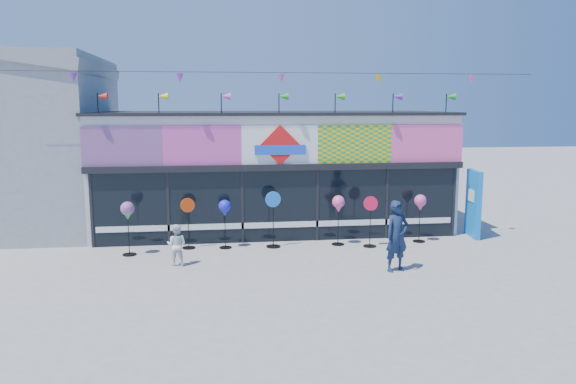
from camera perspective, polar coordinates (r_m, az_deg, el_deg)
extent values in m
plane|color=gray|center=(14.85, 0.75, -8.18)|extent=(80.00, 80.00, 0.00)
cube|color=silver|center=(20.29, -1.67, 2.22)|extent=(12.00, 5.00, 4.00)
cube|color=black|center=(17.90, -0.82, -1.43)|extent=(11.60, 0.12, 2.30)
cube|color=black|center=(17.67, -0.82, 2.54)|extent=(12.00, 0.30, 0.20)
cube|color=white|center=(17.98, -0.81, -3.33)|extent=(11.40, 0.10, 0.18)
cube|color=black|center=(20.15, -1.70, 8.02)|extent=(12.20, 5.20, 0.10)
cube|color=black|center=(18.16, -19.32, -1.79)|extent=(0.08, 0.14, 2.30)
cube|color=black|center=(17.83, -12.07, -1.67)|extent=(0.08, 0.14, 2.30)
cube|color=black|center=(17.79, -4.66, -1.52)|extent=(0.08, 0.14, 2.30)
cube|color=black|center=(18.06, 2.97, -1.34)|extent=(0.08, 0.14, 2.30)
cube|color=black|center=(18.61, 9.95, -1.16)|extent=(0.08, 0.14, 2.30)
cube|color=black|center=(19.42, 16.44, -0.98)|extent=(0.08, 0.14, 2.30)
cube|color=red|center=(17.73, -16.48, 4.46)|extent=(2.40, 0.08, 1.20)
cube|color=#D747A1|center=(17.51, -8.68, 4.68)|extent=(2.40, 0.08, 1.20)
cube|color=white|center=(17.63, -0.83, 4.80)|extent=(2.40, 0.08, 1.20)
cube|color=yellow|center=(18.07, 6.78, 4.84)|extent=(2.40, 0.08, 1.20)
cube|color=#F9539A|center=(18.80, 13.91, 4.80)|extent=(2.40, 0.08, 1.20)
cube|color=red|center=(17.57, -0.81, 4.79)|extent=(1.27, 0.06, 1.27)
cube|color=blue|center=(17.56, -0.80, 4.30)|extent=(1.60, 0.05, 0.30)
cube|color=green|center=(17.95, -13.36, -2.26)|extent=(0.78, 0.03, 0.78)
cube|color=#B827B3|center=(17.80, -8.37, -1.26)|extent=(0.92, 0.03, 0.92)
cube|color=#5C22A1|center=(17.79, -3.35, -0.14)|extent=(0.78, 0.03, 0.78)
cube|color=#CB1350|center=(18.05, 1.63, -1.55)|extent=(0.92, 0.03, 0.92)
cube|color=#F953C1|center=(18.33, 6.48, -0.75)|extent=(0.78, 0.03, 0.78)
cube|color=purple|center=(18.73, 11.15, -0.05)|extent=(0.92, 0.03, 0.92)
cylinder|color=black|center=(18.03, -18.76, 8.41)|extent=(0.03, 0.03, 0.70)
cone|color=red|center=(18.00, -18.36, 9.22)|extent=(0.30, 0.22, 0.22)
cylinder|color=black|center=(17.77, -13.00, 8.65)|extent=(0.03, 0.03, 0.70)
cone|color=yellow|center=(17.76, -12.57, 9.47)|extent=(0.30, 0.22, 0.22)
cylinder|color=black|center=(17.70, -6.79, 8.81)|extent=(0.03, 0.03, 0.70)
cone|color=#E54CB9|center=(17.70, -6.35, 9.63)|extent=(0.30, 0.22, 0.22)
cylinder|color=black|center=(17.81, -0.92, 8.87)|extent=(0.03, 0.03, 0.70)
cone|color=#19A21E|center=(17.83, -0.47, 9.68)|extent=(0.30, 0.22, 0.22)
cylinder|color=black|center=(18.11, 4.81, 8.84)|extent=(0.03, 0.03, 0.70)
cone|color=green|center=(18.14, 5.26, 9.63)|extent=(0.30, 0.22, 0.22)
cylinder|color=black|center=(18.60, 10.61, 8.72)|extent=(0.03, 0.03, 0.70)
cone|color=purple|center=(18.65, 11.04, 9.48)|extent=(0.30, 0.22, 0.22)
cylinder|color=black|center=(19.24, 15.77, 8.55)|extent=(0.03, 0.03, 0.70)
cone|color=#18A01E|center=(19.29, 16.19, 9.27)|extent=(0.30, 0.22, 0.22)
cylinder|color=black|center=(17.19, -0.68, 12.04)|extent=(16.00, 0.01, 0.01)
cone|color=purple|center=(17.51, -20.94, 10.81)|extent=(0.20, 0.20, 0.28)
cone|color=#BD28BE|center=(17.09, -10.92, 11.29)|extent=(0.20, 0.20, 0.28)
cone|color=#DB49AE|center=(17.18, -0.68, 11.44)|extent=(0.20, 0.20, 0.28)
cone|color=yellow|center=(17.79, 9.15, 11.24)|extent=(0.20, 0.20, 0.28)
cone|color=#EB4EA7|center=(18.86, 18.08, 10.78)|extent=(0.20, 0.20, 0.28)
cube|color=blue|center=(19.51, 18.32, -1.14)|extent=(0.29, 1.12, 2.22)
cube|color=white|center=(19.43, 18.12, -0.34)|extent=(0.10, 0.50, 0.39)
cylinder|color=black|center=(17.13, -15.80, -6.13)|extent=(0.40, 0.40, 0.03)
cylinder|color=black|center=(16.98, -15.90, -3.95)|extent=(0.02, 0.02, 1.31)
sphere|color=green|center=(16.84, -16.00, -1.62)|extent=(0.40, 0.40, 0.40)
cone|color=green|center=(16.88, -15.96, -2.46)|extent=(0.20, 0.20, 0.18)
cylinder|color=black|center=(17.51, -10.04, -5.60)|extent=(0.40, 0.40, 0.03)
cylinder|color=black|center=(17.36, -10.10, -3.49)|extent=(0.02, 0.02, 1.29)
cylinder|color=#DC3F0B|center=(17.23, -10.16, -1.33)|extent=(0.43, 0.15, 0.44)
cylinder|color=black|center=(17.39, -6.37, -5.62)|extent=(0.38, 0.38, 0.03)
cylinder|color=black|center=(17.24, -6.40, -3.59)|extent=(0.02, 0.02, 1.23)
sphere|color=#1720C8|center=(17.11, -6.44, -1.42)|extent=(0.38, 0.38, 0.38)
cone|color=#1720C8|center=(17.16, -6.43, -2.20)|extent=(0.19, 0.19, 0.17)
cylinder|color=black|center=(17.41, -1.50, -5.55)|extent=(0.44, 0.44, 0.03)
cylinder|color=black|center=(17.24, -1.51, -3.18)|extent=(0.03, 0.03, 1.44)
cylinder|color=#1B7AE9|center=(17.10, -1.52, -0.74)|extent=(0.48, 0.16, 0.49)
cylinder|color=black|center=(17.75, 5.09, -5.30)|extent=(0.40, 0.40, 0.03)
cylinder|color=black|center=(17.60, 5.12, -3.22)|extent=(0.02, 0.02, 1.29)
sphere|color=#E64C8F|center=(17.47, 5.15, -1.00)|extent=(0.40, 0.40, 0.40)
cone|color=#E64C8F|center=(17.51, 5.14, -1.79)|extent=(0.20, 0.20, 0.18)
cylinder|color=black|center=(17.63, 8.30, -5.46)|extent=(0.40, 0.40, 0.03)
cylinder|color=black|center=(17.48, 8.35, -3.33)|extent=(0.02, 0.02, 1.31)
cylinder|color=red|center=(17.35, 8.40, -1.16)|extent=(0.43, 0.19, 0.44)
cylinder|color=black|center=(18.53, 13.15, -4.90)|extent=(0.39, 0.39, 0.03)
cylinder|color=black|center=(18.39, 13.22, -2.94)|extent=(0.02, 0.02, 1.26)
sphere|color=#CF4584|center=(18.27, 13.30, -0.85)|extent=(0.39, 0.39, 0.39)
cone|color=#CF4584|center=(18.31, 13.27, -1.60)|extent=(0.19, 0.19, 0.17)
imported|color=#14223F|center=(15.03, 11.01, -4.42)|extent=(0.79, 0.65, 1.88)
imported|color=white|center=(15.67, -11.25, -5.28)|extent=(0.62, 0.45, 1.14)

